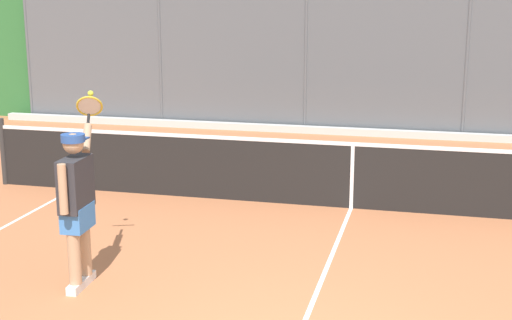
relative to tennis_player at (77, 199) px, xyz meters
The scene contains 3 objects.
fence_backdrop 10.05m from the tennis_player, 104.02° to the right, with size 19.79×1.37×3.58m.
tennis_net 4.27m from the tennis_player, 124.82° to the right, with size 11.20×0.09×1.07m.
tennis_player is the anchor object (origin of this frame).
Camera 1 is at (-1.06, 5.18, 3.02)m, focal length 50.66 mm.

